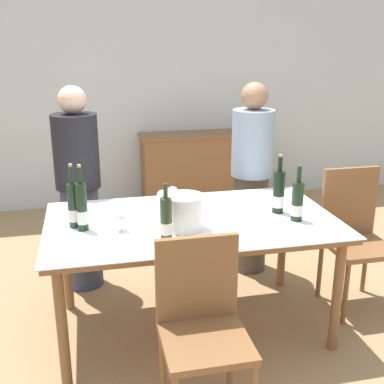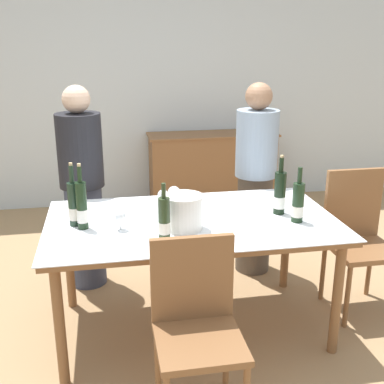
{
  "view_description": "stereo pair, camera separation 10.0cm",
  "coord_description": "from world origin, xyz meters",
  "px_view_note": "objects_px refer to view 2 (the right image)",
  "views": [
    {
      "loc": [
        -0.61,
        -2.75,
        1.86
      ],
      "look_at": [
        0.0,
        0.0,
        0.95
      ],
      "focal_mm": 45.0,
      "sensor_mm": 36.0,
      "label": 1
    },
    {
      "loc": [
        -0.51,
        -2.77,
        1.86
      ],
      "look_at": [
        0.0,
        0.0,
        0.95
      ],
      "focal_mm": 45.0,
      "sensor_mm": 36.0,
      "label": 2
    }
  ],
  "objects_px": {
    "wine_glass_0": "(174,193)",
    "person_host": "(83,190)",
    "ice_bucket": "(183,211)",
    "wine_bottle_4": "(74,204)",
    "sideboard_cabinet": "(212,170)",
    "person_guest_left": "(255,181)",
    "wine_bottle_2": "(298,203)",
    "chair_near_front": "(196,319)",
    "wine_glass_1": "(120,217)",
    "wine_bottle_1": "(82,206)",
    "chair_right_end": "(357,232)",
    "wine_glass_2": "(163,196)",
    "wine_bottle_3": "(164,220)",
    "dining_table": "(192,229)",
    "wine_bottle_0": "(280,194)"
  },
  "relations": [
    {
      "from": "wine_bottle_2",
      "to": "person_host",
      "type": "relative_size",
      "value": 0.22
    },
    {
      "from": "wine_bottle_3",
      "to": "chair_near_front",
      "type": "height_order",
      "value": "wine_bottle_3"
    },
    {
      "from": "wine_bottle_1",
      "to": "wine_glass_2",
      "type": "bearing_deg",
      "value": 22.68
    },
    {
      "from": "wine_bottle_4",
      "to": "wine_glass_0",
      "type": "xyz_separation_m",
      "value": [
        0.64,
        0.22,
        -0.04
      ]
    },
    {
      "from": "wine_bottle_0",
      "to": "person_guest_left",
      "type": "relative_size",
      "value": 0.25
    },
    {
      "from": "wine_bottle_0",
      "to": "person_guest_left",
      "type": "xyz_separation_m",
      "value": [
        0.08,
        0.75,
        -0.14
      ]
    },
    {
      "from": "ice_bucket",
      "to": "wine_bottle_2",
      "type": "relative_size",
      "value": 0.68
    },
    {
      "from": "wine_glass_2",
      "to": "person_guest_left",
      "type": "bearing_deg",
      "value": 35.25
    },
    {
      "from": "sideboard_cabinet",
      "to": "person_host",
      "type": "xyz_separation_m",
      "value": [
        -1.38,
        -1.66,
        0.35
      ]
    },
    {
      "from": "wine_bottle_0",
      "to": "person_host",
      "type": "relative_size",
      "value": 0.25
    },
    {
      "from": "wine_bottle_0",
      "to": "wine_glass_0",
      "type": "bearing_deg",
      "value": 158.77
    },
    {
      "from": "wine_bottle_3",
      "to": "chair_right_end",
      "type": "height_order",
      "value": "wine_bottle_3"
    },
    {
      "from": "chair_near_front",
      "to": "chair_right_end",
      "type": "bearing_deg",
      "value": 32.51
    },
    {
      "from": "wine_bottle_4",
      "to": "wine_glass_2",
      "type": "bearing_deg",
      "value": 15.19
    },
    {
      "from": "dining_table",
      "to": "wine_bottle_4",
      "type": "height_order",
      "value": "wine_bottle_4"
    },
    {
      "from": "dining_table",
      "to": "wine_bottle_4",
      "type": "relative_size",
      "value": 4.62
    },
    {
      "from": "wine_glass_1",
      "to": "person_host",
      "type": "distance_m",
      "value": 0.9
    },
    {
      "from": "wine_bottle_3",
      "to": "chair_right_end",
      "type": "xyz_separation_m",
      "value": [
        1.4,
        0.36,
        -0.32
      ]
    },
    {
      "from": "person_guest_left",
      "to": "wine_bottle_1",
      "type": "bearing_deg",
      "value": -149.22
    },
    {
      "from": "wine_bottle_0",
      "to": "wine_glass_1",
      "type": "relative_size",
      "value": 3.11
    },
    {
      "from": "sideboard_cabinet",
      "to": "wine_bottle_4",
      "type": "height_order",
      "value": "wine_bottle_4"
    },
    {
      "from": "wine_bottle_0",
      "to": "wine_bottle_3",
      "type": "bearing_deg",
      "value": -160.37
    },
    {
      "from": "sideboard_cabinet",
      "to": "wine_bottle_2",
      "type": "relative_size",
      "value": 4.2
    },
    {
      "from": "wine_glass_1",
      "to": "dining_table",
      "type": "bearing_deg",
      "value": 12.37
    },
    {
      "from": "sideboard_cabinet",
      "to": "wine_bottle_1",
      "type": "xyz_separation_m",
      "value": [
        -1.34,
        -2.46,
        0.49
      ]
    },
    {
      "from": "wine_bottle_0",
      "to": "wine_glass_2",
      "type": "xyz_separation_m",
      "value": [
        -0.73,
        0.18,
        -0.03
      ]
    },
    {
      "from": "dining_table",
      "to": "person_guest_left",
      "type": "bearing_deg",
      "value": 49.24
    },
    {
      "from": "chair_right_end",
      "to": "person_host",
      "type": "distance_m",
      "value": 2.02
    },
    {
      "from": "chair_near_front",
      "to": "wine_glass_1",
      "type": "bearing_deg",
      "value": 117.07
    },
    {
      "from": "dining_table",
      "to": "wine_bottle_2",
      "type": "distance_m",
      "value": 0.68
    },
    {
      "from": "dining_table",
      "to": "person_host",
      "type": "relative_size",
      "value": 1.17
    },
    {
      "from": "wine_bottle_2",
      "to": "wine_glass_1",
      "type": "relative_size",
      "value": 2.78
    },
    {
      "from": "ice_bucket",
      "to": "wine_bottle_4",
      "type": "relative_size",
      "value": 0.61
    },
    {
      "from": "wine_bottle_2",
      "to": "person_guest_left",
      "type": "xyz_separation_m",
      "value": [
        0.02,
        0.91,
        -0.12
      ]
    },
    {
      "from": "wine_bottle_2",
      "to": "wine_glass_0",
      "type": "xyz_separation_m",
      "value": [
        -0.71,
        0.41,
        -0.02
      ]
    },
    {
      "from": "wine_bottle_4",
      "to": "wine_glass_1",
      "type": "distance_m",
      "value": 0.3
    },
    {
      "from": "chair_right_end",
      "to": "chair_near_front",
      "type": "distance_m",
      "value": 1.56
    },
    {
      "from": "wine_bottle_2",
      "to": "chair_near_front",
      "type": "distance_m",
      "value": 1.02
    },
    {
      "from": "wine_bottle_1",
      "to": "wine_bottle_2",
      "type": "height_order",
      "value": "wine_bottle_1"
    },
    {
      "from": "wine_glass_0",
      "to": "person_host",
      "type": "height_order",
      "value": "person_host"
    },
    {
      "from": "dining_table",
      "to": "chair_near_front",
      "type": "height_order",
      "value": "chair_near_front"
    },
    {
      "from": "ice_bucket",
      "to": "wine_glass_2",
      "type": "height_order",
      "value": "ice_bucket"
    },
    {
      "from": "wine_glass_0",
      "to": "wine_glass_2",
      "type": "distance_m",
      "value": 0.11
    },
    {
      "from": "wine_glass_0",
      "to": "wine_glass_2",
      "type": "height_order",
      "value": "wine_glass_2"
    },
    {
      "from": "dining_table",
      "to": "wine_bottle_3",
      "type": "relative_size",
      "value": 5.49
    },
    {
      "from": "person_host",
      "to": "person_guest_left",
      "type": "bearing_deg",
      "value": -0.29
    },
    {
      "from": "wine_bottle_4",
      "to": "chair_right_end",
      "type": "xyz_separation_m",
      "value": [
        1.91,
        0.06,
        -0.34
      ]
    },
    {
      "from": "wine_bottle_1",
      "to": "wine_glass_2",
      "type": "distance_m",
      "value": 0.55
    },
    {
      "from": "sideboard_cabinet",
      "to": "person_guest_left",
      "type": "relative_size",
      "value": 0.94
    },
    {
      "from": "wine_bottle_0",
      "to": "wine_glass_0",
      "type": "xyz_separation_m",
      "value": [
        -0.65,
        0.25,
        -0.04
      ]
    }
  ]
}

